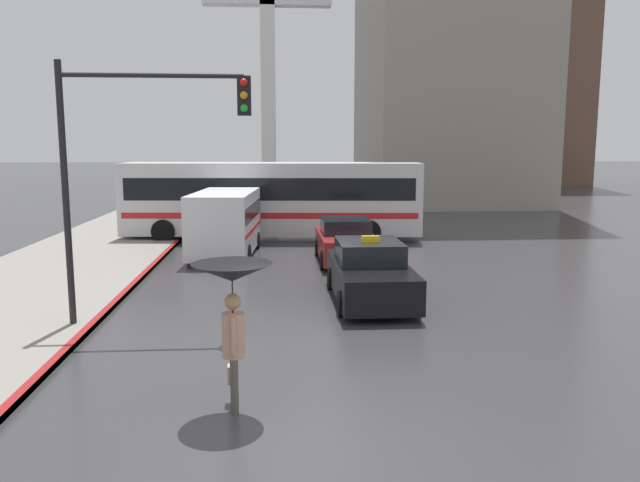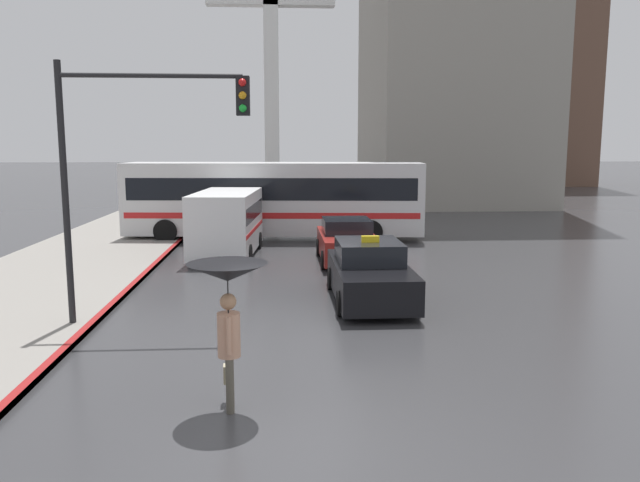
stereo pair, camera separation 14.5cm
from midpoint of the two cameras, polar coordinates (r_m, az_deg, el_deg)
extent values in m
plane|color=#38383A|center=(8.50, 0.32, -18.56)|extent=(300.00, 300.00, 0.00)
cube|color=black|center=(15.83, 4.33, -3.47)|extent=(1.80, 4.47, 0.81)
cube|color=black|center=(15.92, 4.24, -0.93)|extent=(1.58, 2.01, 0.53)
cylinder|color=black|center=(14.72, 8.43, -5.55)|extent=(0.20, 0.60, 0.60)
cylinder|color=black|center=(14.45, 1.76, -5.73)|extent=(0.20, 0.60, 0.60)
cylinder|color=black|center=(17.36, 6.45, -3.33)|extent=(0.20, 0.60, 0.60)
cylinder|color=black|center=(17.13, 0.81, -3.43)|extent=(0.20, 0.60, 0.60)
cube|color=yellow|center=(15.64, 4.38, 0.19)|extent=(0.44, 0.16, 0.16)
cube|color=maroon|center=(21.15, 2.18, -0.38)|extent=(1.80, 4.14, 0.80)
cube|color=black|center=(21.26, 2.13, 1.41)|extent=(1.58, 1.86, 0.48)
cylinder|color=black|center=(20.05, 5.01, -1.68)|extent=(0.20, 0.60, 0.60)
cylinder|color=black|center=(19.86, 0.13, -1.75)|extent=(0.20, 0.60, 0.60)
cylinder|color=black|center=(22.55, 3.98, -0.52)|extent=(0.20, 0.60, 0.60)
cylinder|color=black|center=(22.38, -0.36, -0.57)|extent=(0.20, 0.60, 0.60)
cube|color=white|center=(22.57, -8.83, 1.78)|extent=(2.38, 5.15, 2.12)
cube|color=black|center=(22.53, -8.85, 2.73)|extent=(2.37, 4.75, 0.55)
cube|color=red|center=(22.60, -8.81, 1.11)|extent=(2.39, 4.95, 0.14)
cylinder|color=black|center=(21.09, -6.86, -1.16)|extent=(0.25, 0.64, 0.63)
cylinder|color=black|center=(21.41, -11.91, -1.14)|extent=(0.25, 0.64, 0.63)
cylinder|color=black|center=(24.04, -5.98, 0.06)|extent=(0.25, 0.64, 0.63)
cylinder|color=black|center=(24.32, -10.43, 0.07)|extent=(0.25, 0.64, 0.63)
cube|color=silver|center=(26.31, -4.57, 3.94)|extent=(12.49, 3.51, 2.95)
cube|color=black|center=(26.28, -4.58, 4.91)|extent=(11.88, 3.48, 0.90)
cube|color=red|center=(26.37, -4.56, 2.61)|extent=(12.12, 3.50, 0.24)
cylinder|color=black|center=(26.02, -14.28, 0.86)|extent=(0.98, 0.36, 0.96)
cylinder|color=black|center=(28.33, -13.05, 1.52)|extent=(0.98, 0.36, 0.96)
cylinder|color=black|center=(25.20, 4.33, 0.86)|extent=(0.98, 0.36, 0.96)
cylinder|color=black|center=(27.58, 4.01, 1.54)|extent=(0.98, 0.36, 0.96)
cylinder|color=#4C473D|center=(9.44, -8.28, -13.03)|extent=(0.13, 0.13, 0.83)
cylinder|color=#4C473D|center=(9.64, -8.27, -12.55)|extent=(0.13, 0.13, 0.83)
cylinder|color=tan|center=(9.29, -8.38, -8.51)|extent=(0.36, 0.36, 0.66)
sphere|color=#997051|center=(9.16, -8.45, -5.51)|extent=(0.24, 0.24, 0.24)
cylinder|color=tan|center=(9.08, -8.39, -8.59)|extent=(0.07, 0.07, 0.56)
cylinder|color=tan|center=(9.48, -8.38, -7.85)|extent=(0.07, 0.07, 0.56)
cone|color=black|center=(9.06, -8.51, -2.85)|extent=(1.18, 1.18, 0.26)
cylinder|color=black|center=(9.14, -8.46, -5.02)|extent=(0.02, 0.02, 0.70)
cube|color=#BFB28C|center=(9.79, -8.58, -11.95)|extent=(0.11, 0.19, 0.28)
cylinder|color=black|center=(14.10, -22.49, 3.62)|extent=(0.14, 0.14, 5.62)
cylinder|color=black|center=(13.66, -15.41, 14.39)|extent=(3.74, 0.10, 0.10)
cube|color=black|center=(13.40, -7.26, 13.02)|extent=(0.28, 0.28, 0.80)
sphere|color=red|center=(13.26, -7.32, 14.20)|extent=(0.16, 0.16, 0.16)
sphere|color=orange|center=(13.24, -7.30, 13.08)|extent=(0.16, 0.16, 0.16)
sphere|color=green|center=(13.22, -7.28, 11.95)|extent=(0.16, 0.16, 0.16)
cube|color=white|center=(40.01, -4.89, 15.78)|extent=(0.90, 0.90, 17.74)
camera|label=1|loc=(0.07, -90.25, -0.04)|focal=35.00mm
camera|label=2|loc=(0.07, 89.75, 0.04)|focal=35.00mm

